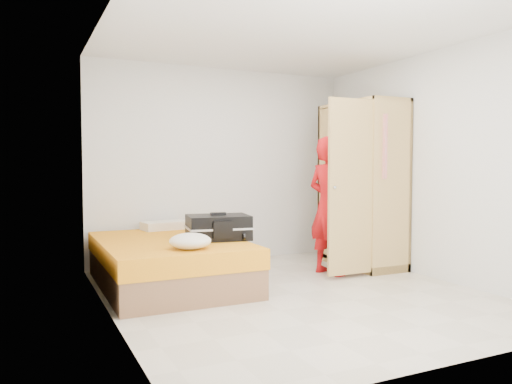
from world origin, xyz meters
name	(u,v)px	position (x,y,z in m)	size (l,w,h in m)	color
room	(295,165)	(0.00, 0.00, 1.30)	(4.00, 4.02, 2.60)	beige
bed	(169,262)	(-1.05, 0.89, 0.25)	(1.42, 2.02, 0.50)	brown
wardrobe	(361,189)	(1.45, 0.86, 1.00)	(1.17, 1.20, 2.10)	tan
person	(329,206)	(0.84, 0.65, 0.82)	(0.60, 0.39, 1.63)	red
suitcase	(218,227)	(-0.56, 0.68, 0.63)	(0.74, 0.59, 0.29)	black
round_cushion	(190,241)	(-1.03, 0.20, 0.58)	(0.40, 0.40, 0.15)	white
pillow	(165,225)	(-0.86, 1.74, 0.55)	(0.56, 0.28, 0.10)	white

